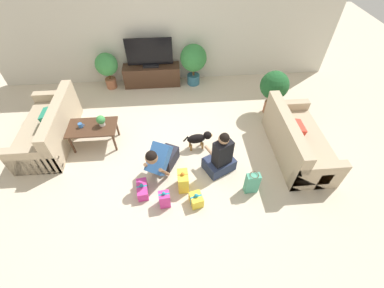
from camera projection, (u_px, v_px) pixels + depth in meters
name	position (u px, v px, depth m)	size (l,w,h in m)	color
ground_plane	(171.00, 149.00, 5.17)	(16.00, 16.00, 0.00)	beige
wall_back	(165.00, 29.00, 6.03)	(8.40, 0.06, 2.60)	beige
sofa_left	(50.00, 129.00, 5.14)	(0.87, 1.82, 0.84)	tan
sofa_right	(297.00, 141.00, 4.91)	(0.87, 1.82, 0.84)	tan
coffee_table	(93.00, 129.00, 4.98)	(0.93, 0.55, 0.46)	#472D1E
tv_console	(152.00, 75.00, 6.57)	(1.41, 0.40, 0.52)	#472D1E
tv	(149.00, 54.00, 6.15)	(1.11, 0.20, 0.71)	black
potted_plant_back_left	(107.00, 66.00, 6.24)	(0.54, 0.54, 0.92)	#A36042
potted_plant_back_right	(193.00, 60.00, 6.30)	(0.65, 0.65, 1.05)	#336B84
potted_plant_corner_right	(274.00, 87.00, 5.48)	(0.61, 0.61, 1.03)	#A36042
person_kneeling	(161.00, 158.00, 4.53)	(0.63, 0.84, 0.81)	#23232D
person_sitting	(221.00, 157.00, 4.58)	(0.64, 0.61, 0.94)	#283351
dog	(199.00, 138.00, 5.02)	(0.59, 0.22, 0.38)	black
gift_box_a	(142.00, 189.00, 4.40)	(0.22, 0.38, 0.24)	#CC3389
gift_box_b	(165.00, 199.00, 4.20)	(0.19, 0.18, 0.36)	#CC3389
gift_box_c	(183.00, 181.00, 4.41)	(0.18, 0.29, 0.42)	yellow
gift_box_d	(196.00, 200.00, 4.25)	(0.24, 0.27, 0.27)	yellow
gift_bag_a	(252.00, 183.00, 4.34)	(0.23, 0.15, 0.45)	#4CA384
mug	(81.00, 125.00, 4.90)	(0.12, 0.08, 0.09)	#386BAD
tabletop_plant	(101.00, 120.00, 4.88)	(0.17, 0.17, 0.22)	beige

